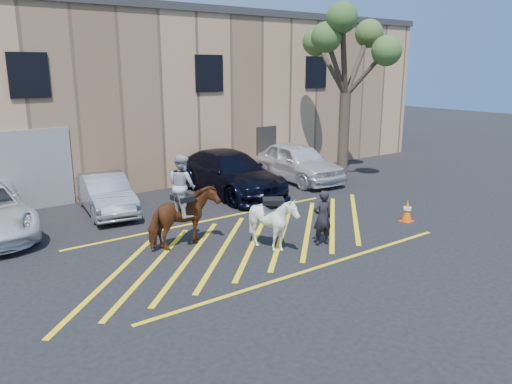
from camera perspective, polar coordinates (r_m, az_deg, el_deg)
ground at (r=14.65m, az=-0.93°, el=-5.34°), size 90.00×90.00×0.00m
car_silver_sedan at (r=17.81m, az=-16.79°, el=-0.21°), size 1.92×4.13×1.31m
car_blue_suv at (r=19.56m, az=-3.01°, el=2.17°), size 2.38×5.72×1.65m
car_white_suv at (r=21.91m, az=4.73°, el=3.46°), size 2.30×5.01×1.66m
handler at (r=14.06m, az=7.59°, el=-2.94°), size 0.64×0.50×1.57m
warehouse at (r=24.62m, az=-17.66°, el=10.65°), size 32.42×10.20×7.30m
hatching_zone at (r=14.42m, az=-0.24°, el=-5.64°), size 12.60×5.12×0.01m
mounted_bay at (r=13.81m, az=-8.33°, el=-2.11°), size 2.06×1.10×2.62m
saddled_white at (r=13.56m, az=1.99°, el=-3.49°), size 1.81×1.86×1.55m
traffic_cone at (r=16.82m, az=16.89°, el=-2.06°), size 0.43×0.43×0.73m
tree at (r=21.51m, az=10.41°, el=16.10°), size 3.99×4.37×7.31m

